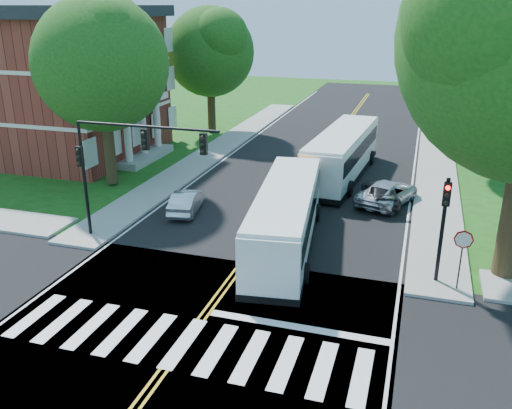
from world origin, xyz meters
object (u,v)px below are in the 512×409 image
at_px(bus_follow, 342,153).
at_px(hatchback, 187,201).
at_px(signal_nw, 125,155).
at_px(signal_ne, 444,217).
at_px(suv, 387,193).
at_px(dark_sedan, 381,193).
at_px(bus_lead, 286,217).

distance_m(bus_follow, hatchback, 11.56).
relative_size(signal_nw, bus_follow, 0.59).
xyz_separation_m(signal_ne, suv, (-2.68, 9.15, -2.28)).
height_order(bus_follow, dark_sedan, bus_follow).
relative_size(suv, dark_sedan, 1.09).
relative_size(bus_lead, suv, 2.38).
bearing_deg(hatchback, suv, -166.32).
distance_m(bus_lead, dark_sedan, 8.42).
relative_size(signal_ne, bus_lead, 0.38).
bearing_deg(hatchback, bus_follow, -138.52).
relative_size(bus_lead, bus_follow, 0.95).
height_order(signal_nw, bus_lead, signal_nw).
height_order(bus_lead, suv, bus_lead).
height_order(hatchback, dark_sedan, dark_sedan).
bearing_deg(signal_ne, bus_lead, 166.28).
xyz_separation_m(signal_nw, bus_lead, (7.24, 1.68, -2.82)).
distance_m(bus_lead, bus_follow, 11.92).
xyz_separation_m(bus_lead, dark_sedan, (3.75, 7.49, -0.90)).
relative_size(signal_ne, bus_follow, 0.36).
xyz_separation_m(bus_follow, hatchback, (-7.18, -9.01, -1.02)).
distance_m(signal_nw, suv, 15.07).
bearing_deg(bus_follow, suv, 131.02).
relative_size(bus_lead, hatchback, 3.09).
distance_m(signal_nw, hatchback, 5.97).
bearing_deg(dark_sedan, signal_nw, 26.85).
bearing_deg(signal_ne, dark_sedan, 108.53).
xyz_separation_m(signal_nw, hatchback, (0.87, 4.57, -3.75)).
relative_size(hatchback, dark_sedan, 0.84).
relative_size(signal_nw, bus_lead, 0.62).
distance_m(signal_ne, bus_lead, 7.16).
distance_m(bus_follow, dark_sedan, 5.39).
xyz_separation_m(bus_follow, suv, (3.33, -4.41, -0.96)).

